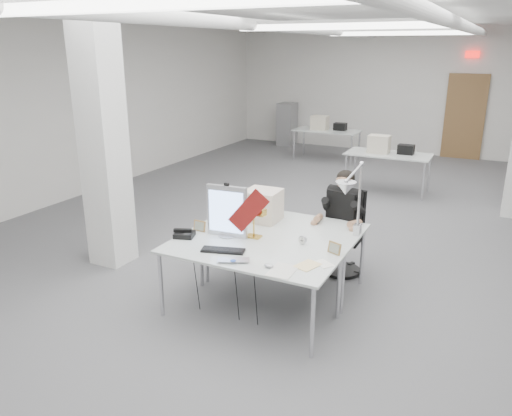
% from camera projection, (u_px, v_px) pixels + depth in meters
% --- Properties ---
extents(room_shell, '(10.04, 14.04, 3.24)m').
position_uv_depth(room_shell, '(337.00, 124.00, 6.99)').
color(room_shell, '#565659').
rests_on(room_shell, ground).
extents(desk_main, '(1.80, 0.90, 0.02)m').
position_uv_depth(desk_main, '(249.00, 252.00, 5.06)').
color(desk_main, silver).
rests_on(desk_main, room_shell).
extents(desk_second, '(1.80, 0.90, 0.02)m').
position_uv_depth(desk_second, '(285.00, 225.00, 5.83)').
color(desk_second, silver).
rests_on(desk_second, room_shell).
extents(bg_desk_a, '(1.60, 0.80, 0.02)m').
position_uv_depth(bg_desk_a, '(389.00, 154.00, 9.65)').
color(bg_desk_a, silver).
rests_on(bg_desk_a, room_shell).
extents(bg_desk_b, '(1.60, 0.80, 0.02)m').
position_uv_depth(bg_desk_b, '(327.00, 130.00, 12.38)').
color(bg_desk_b, silver).
rests_on(bg_desk_b, room_shell).
extents(filing_cabinet, '(0.45, 0.55, 1.20)m').
position_uv_depth(filing_cabinet, '(287.00, 124.00, 14.38)').
color(filing_cabinet, gray).
rests_on(filing_cabinet, room_shell).
extents(office_chair, '(0.69, 0.69, 1.18)m').
position_uv_depth(office_chair, '(344.00, 229.00, 6.15)').
color(office_chair, black).
rests_on(office_chair, room_shell).
extents(seated_person, '(0.53, 0.61, 0.79)m').
position_uv_depth(seated_person, '(344.00, 206.00, 6.01)').
color(seated_person, black).
rests_on(seated_person, office_chair).
extents(monitor, '(0.46, 0.09, 0.57)m').
position_uv_depth(monitor, '(227.00, 211.00, 5.37)').
color(monitor, '#BCBDC1').
rests_on(monitor, desk_main).
extents(pennant, '(0.46, 0.08, 0.50)m').
position_uv_depth(pennant, '(249.00, 211.00, 5.21)').
color(pennant, maroon).
rests_on(pennant, monitor).
extents(keyboard, '(0.46, 0.26, 0.02)m').
position_uv_depth(keyboard, '(223.00, 250.00, 5.05)').
color(keyboard, black).
rests_on(keyboard, desk_main).
extents(laptop, '(0.36, 0.31, 0.02)m').
position_uv_depth(laptop, '(233.00, 262.00, 4.76)').
color(laptop, silver).
rests_on(laptop, desk_main).
extents(mouse, '(0.11, 0.09, 0.04)m').
position_uv_depth(mouse, '(269.00, 266.00, 4.67)').
color(mouse, '#A5A5A9').
rests_on(mouse, desk_main).
extents(bankers_lamp, '(0.31, 0.16, 0.34)m').
position_uv_depth(bankers_lamp, '(254.00, 222.00, 5.37)').
color(bankers_lamp, gold).
rests_on(bankers_lamp, desk_main).
extents(desk_phone, '(0.25, 0.24, 0.05)m').
position_uv_depth(desk_phone, '(184.00, 235.00, 5.43)').
color(desk_phone, black).
rests_on(desk_phone, desk_main).
extents(picture_frame_left, '(0.16, 0.05, 0.12)m').
position_uv_depth(picture_frame_left, '(200.00, 226.00, 5.59)').
color(picture_frame_left, '#AA7D49').
rests_on(picture_frame_left, desk_main).
extents(picture_frame_right, '(0.15, 0.09, 0.12)m').
position_uv_depth(picture_frame_right, '(334.00, 248.00, 4.98)').
color(picture_frame_right, '#A37D46').
rests_on(picture_frame_right, desk_main).
extents(desk_clock, '(0.09, 0.04, 0.09)m').
position_uv_depth(desk_clock, '(303.00, 240.00, 5.22)').
color(desk_clock, '#B0B1B5').
rests_on(desk_clock, desk_main).
extents(paper_stack_a, '(0.24, 0.33, 0.01)m').
position_uv_depth(paper_stack_a, '(282.00, 271.00, 4.60)').
color(paper_stack_a, silver).
rests_on(paper_stack_a, desk_main).
extents(paper_stack_b, '(0.24, 0.28, 0.01)m').
position_uv_depth(paper_stack_b, '(308.00, 265.00, 4.72)').
color(paper_stack_b, '#FFDE98').
rests_on(paper_stack_b, desk_main).
extents(paper_stack_c, '(0.22, 0.21, 0.01)m').
position_uv_depth(paper_stack_c, '(323.00, 264.00, 4.76)').
color(paper_stack_c, white).
rests_on(paper_stack_c, desk_main).
extents(beige_monitor, '(0.40, 0.38, 0.37)m').
position_uv_depth(beige_monitor, '(263.00, 205.00, 5.90)').
color(beige_monitor, beige).
rests_on(beige_monitor, desk_second).
extents(architect_lamp, '(0.43, 0.67, 0.81)m').
position_uv_depth(architect_lamp, '(353.00, 206.00, 5.16)').
color(architect_lamp, '#B0B0B5').
rests_on(architect_lamp, desk_second).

